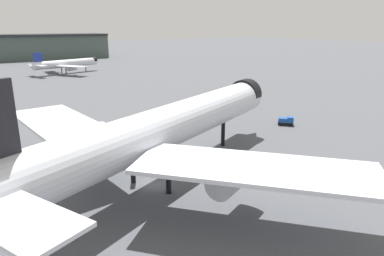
% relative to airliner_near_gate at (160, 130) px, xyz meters
% --- Properties ---
extents(ground, '(900.00, 900.00, 0.00)m').
position_rel_airliner_near_gate_xyz_m(ground, '(-1.37, -0.52, -7.34)').
color(ground, '#4C4F54').
extents(airliner_near_gate, '(59.16, 52.97, 16.66)m').
position_rel_airliner_near_gate_xyz_m(airliner_near_gate, '(0.00, 0.00, 0.00)').
color(airliner_near_gate, silver).
rests_on(airliner_near_gate, ground).
extents(airliner_far_taxiway, '(34.02, 30.42, 9.81)m').
position_rel_airliner_near_gate_xyz_m(airliner_far_taxiway, '(21.90, 122.31, -3.02)').
color(airliner_far_taxiway, silver).
rests_on(airliner_far_taxiway, ground).
extents(baggage_tug_wing, '(3.36, 3.45, 1.85)m').
position_rel_airliner_near_gate_xyz_m(baggage_tug_wing, '(36.38, 9.36, -6.37)').
color(baggage_tug_wing, black).
rests_on(baggage_tug_wing, ground).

